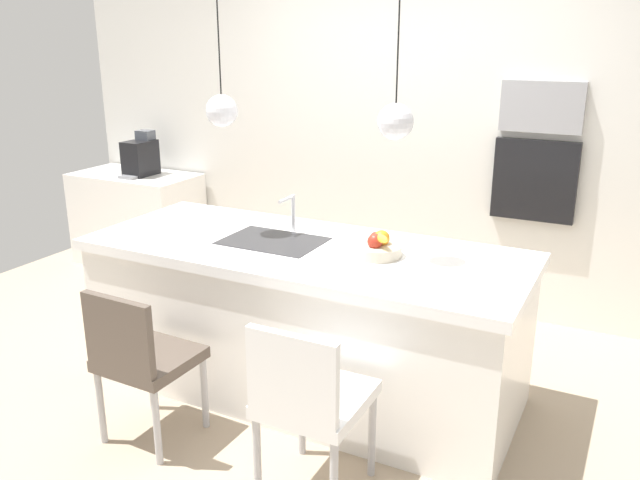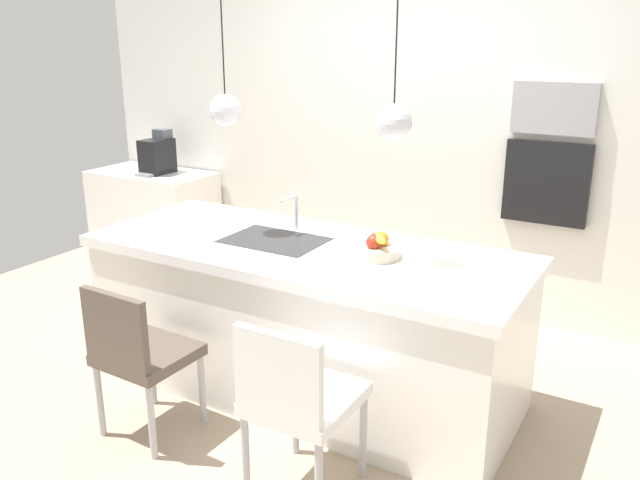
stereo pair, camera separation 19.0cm
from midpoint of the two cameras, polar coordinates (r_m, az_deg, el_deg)
floor at (r=4.01m, az=-2.70°, el=-12.68°), size 6.60×6.60×0.00m
back_wall at (r=5.01m, az=6.58°, el=9.23°), size 6.00×0.10×2.60m
kitchen_island at (r=3.80m, az=-2.79°, el=-6.87°), size 2.48×1.00×0.89m
sink_basin at (r=3.74m, az=-5.56°, el=-0.17°), size 0.56×0.40×0.02m
faucet at (r=3.88m, az=-3.94°, el=2.77°), size 0.02×0.17×0.22m
fruit_bowl at (r=3.47m, az=3.42°, el=-0.61°), size 0.27×0.27×0.15m
side_counter at (r=6.16m, az=-16.40°, el=1.75°), size 1.10×0.60×0.83m
coffee_machine at (r=5.98m, az=-16.22°, el=6.95°), size 0.20×0.35×0.38m
microwave at (r=4.67m, az=17.63°, el=10.98°), size 0.54×0.08×0.34m
oven at (r=4.74m, az=17.08°, el=4.98°), size 0.56×0.08×0.56m
chair_near at (r=3.45m, az=-16.85°, el=-9.66°), size 0.45×0.44×0.84m
chair_middle at (r=2.92m, az=-2.83°, el=-13.60°), size 0.44×0.47×0.88m
pendant_light_left at (r=3.77m, az=-9.99°, el=11.03°), size 0.18×0.18×0.78m
pendant_light_right at (r=3.26m, az=4.90°, el=10.25°), size 0.18×0.18×0.78m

